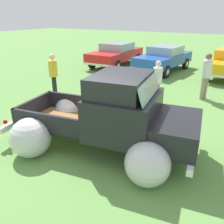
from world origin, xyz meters
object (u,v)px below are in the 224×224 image
at_px(vintage_pickup_truck, 114,122).
at_px(spectator_0, 206,73).
at_px(spectator_2, 53,73).
at_px(spectator_1, 157,80).
at_px(show_car_1, 164,58).
at_px(show_car_0, 116,53).

xyz_separation_m(vintage_pickup_truck, spectator_0, (1.15, 5.08, 0.26)).
bearing_deg(spectator_2, spectator_1, 162.99).
distance_m(vintage_pickup_truck, show_car_1, 9.21).
distance_m(show_car_0, spectator_1, 7.21).
height_order(show_car_0, spectator_1, spectator_1).
xyz_separation_m(show_car_0, spectator_1, (4.78, -5.39, 0.12)).
xyz_separation_m(show_car_1, spectator_2, (-2.27, -6.67, 0.19)).
xyz_separation_m(show_car_0, spectator_2, (0.91, -6.64, 0.19)).
height_order(vintage_pickup_truck, spectator_2, vintage_pickup_truck).
bearing_deg(show_car_1, show_car_0, -82.78).
bearing_deg(vintage_pickup_truck, spectator_2, 141.50).
relative_size(spectator_1, spectator_2, 0.94).
distance_m(vintage_pickup_truck, spectator_2, 4.76).
bearing_deg(show_car_0, spectator_0, 56.94).
height_order(vintage_pickup_truck, show_car_0, vintage_pickup_truck).
bearing_deg(spectator_1, spectator_0, 13.26).
bearing_deg(spectator_0, show_car_0, 172.41).
xyz_separation_m(spectator_1, spectator_2, (-3.87, -1.25, 0.06)).
height_order(spectator_0, spectator_2, spectator_0).
bearing_deg(spectator_0, spectator_1, -109.04).
bearing_deg(spectator_0, spectator_2, -128.02).
distance_m(show_car_1, spectator_2, 7.05).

